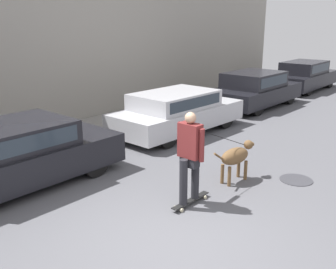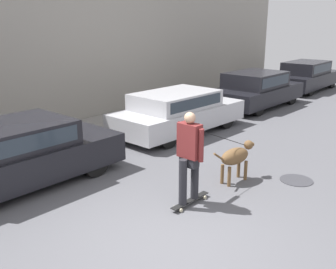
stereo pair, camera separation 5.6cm
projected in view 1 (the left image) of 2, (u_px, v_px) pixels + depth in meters
ground_plane at (172, 245)px, 5.88m from camera, size 36.00×36.00×0.00m
parked_car_1 at (18, 155)px, 7.82m from camera, size 4.08×1.84×1.31m
parked_car_2 at (177, 112)px, 11.54m from camera, size 4.34×1.91×1.24m
parked_car_3 at (255, 90)px, 14.98m from camera, size 4.26×1.92×1.34m
parked_car_4 at (305, 76)px, 18.52m from camera, size 4.44×1.70×1.36m
dog at (236, 156)px, 8.06m from camera, size 1.21×0.45×0.81m
skateboarder at (190, 154)px, 6.87m from camera, size 2.34×0.60×1.73m
manhole_cover at (296, 180)px, 8.24m from camera, size 0.68×0.68×0.01m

